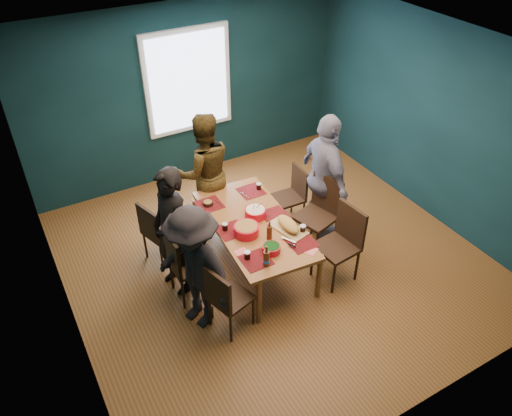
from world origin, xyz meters
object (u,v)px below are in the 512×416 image
Objects in this scene: chair_right_mid at (321,208)px; cutting_board at (288,225)px; person_far_left at (173,233)px; person_near_left at (194,269)px; dining_table at (253,227)px; chair_left_mid at (182,261)px; chair_left_near at (225,296)px; bowl_herbs at (271,248)px; chair_right_far at (293,192)px; person_back at (204,172)px; chair_right_near at (343,238)px; person_right at (325,178)px; chair_left_far at (156,229)px; bowl_salad at (246,230)px; bowl_dumpling at (255,212)px.

chair_right_mid reaches higher than cutting_board.
person_far_left is 1.06× the size of person_near_left.
chair_left_mid reaches higher than dining_table.
chair_left_near is 0.75m from bowl_herbs.
chair_right_mid is 0.74m from cutting_board.
person_near_left is at bearing -149.60° from chair_right_far.
person_far_left is 1.14m from bowl_herbs.
cutting_board is (1.07, 0.44, 0.24)m from chair_left_near.
bowl_herbs is (0.05, -1.67, -0.10)m from person_back.
person_back is (0.84, 1.17, 0.29)m from chair_left_mid.
chair_right_near is (-0.09, -1.22, 0.09)m from chair_right_far.
person_back reaches higher than cutting_board.
person_right is (1.92, 0.90, 0.37)m from chair_left_near.
person_right is at bearing 151.78° from person_back.
person_right reaches higher than chair_left_near.
chair_left_far is 0.52× the size of person_back.
chair_right_near reaches higher than bowl_salad.
person_right is (0.18, 0.20, 0.29)m from chair_right_mid.
person_right reaches higher than person_back.
chair_right_near is 0.92m from person_right.
dining_table is 1.99× the size of chair_left_mid.
chair_left_mid is at bearing 173.36° from bowl_salad.
chair_left_far is 0.62m from person_far_left.
cutting_board is (1.26, -0.26, 0.20)m from chair_left_mid.
chair_right_far is 1.99m from person_far_left.
person_far_left is at bearing 175.35° from dining_table.
bowl_salad is at bearing -5.87° from chair_left_mid.
chair_right_mid reaches higher than bowl_herbs.
chair_right_far is 1.54m from bowl_herbs.
chair_left_far is at bearing 129.07° from cutting_board.
dining_table is 0.18m from bowl_dumpling.
chair_right_far is 1.23m from chair_right_near.
dining_table is at bearing 93.10° from person_near_left.
chair_left_mid is 1.47m from person_back.
chair_left_mid is at bearing 102.68° from person_right.
bowl_salad is (-1.13, -0.70, 0.27)m from chair_right_far.
person_near_left is 7.45× the size of bowl_herbs.
chair_left_near is (0.24, -1.44, 0.01)m from chair_left_far.
chair_left_mid reaches higher than bowl_herbs.
person_near_left is 1.28m from cutting_board.
chair_left_far is 0.53× the size of person_far_left.
chair_left_far is at bearing 158.92° from person_near_left.
dining_table is 1.08m from chair_left_near.
chair_right_near is 3.80× the size of bowl_dumpling.
bowl_herbs is (-0.08, -0.56, 0.11)m from dining_table.
person_right is at bearing -30.90° from chair_left_far.
chair_right_far is 1.40× the size of cutting_board.
chair_right_mid is 0.61× the size of person_back.
chair_right_far is 0.55× the size of person_near_left.
chair_right_mid is 1.62m from person_back.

